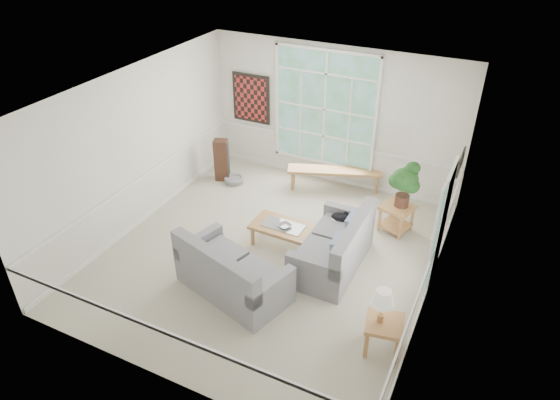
# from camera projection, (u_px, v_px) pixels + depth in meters

# --- Properties ---
(floor) EXTENTS (5.50, 6.00, 0.01)m
(floor) POSITION_uv_depth(u_px,v_px,m) (270.00, 254.00, 8.93)
(floor) COLOR #B0AA95
(floor) RESTS_ON ground
(ceiling) EXTENTS (5.50, 6.00, 0.02)m
(ceiling) POSITION_uv_depth(u_px,v_px,m) (268.00, 93.00, 7.34)
(ceiling) COLOR white
(ceiling) RESTS_ON ground
(wall_back) EXTENTS (5.50, 0.02, 3.00)m
(wall_back) POSITION_uv_depth(u_px,v_px,m) (334.00, 117.00, 10.42)
(wall_back) COLOR silver
(wall_back) RESTS_ON ground
(wall_front) EXTENTS (5.50, 0.02, 3.00)m
(wall_front) POSITION_uv_depth(u_px,v_px,m) (153.00, 296.00, 5.84)
(wall_front) COLOR silver
(wall_front) RESTS_ON ground
(wall_left) EXTENTS (0.02, 6.00, 3.00)m
(wall_left) POSITION_uv_depth(u_px,v_px,m) (136.00, 149.00, 9.15)
(wall_left) COLOR silver
(wall_left) RESTS_ON ground
(wall_right) EXTENTS (0.02, 6.00, 3.00)m
(wall_right) POSITION_uv_depth(u_px,v_px,m) (441.00, 223.00, 7.12)
(wall_right) COLOR silver
(wall_right) RESTS_ON ground
(window_back) EXTENTS (2.30, 0.08, 2.40)m
(window_back) POSITION_uv_depth(u_px,v_px,m) (325.00, 109.00, 10.39)
(window_back) COLOR white
(window_back) RESTS_ON wall_back
(entry_door) EXTENTS (0.08, 0.90, 2.10)m
(entry_door) POSITION_uv_depth(u_px,v_px,m) (440.00, 226.00, 7.83)
(entry_door) COLOR white
(entry_door) RESTS_ON floor
(door_sidelight) EXTENTS (0.08, 0.26, 1.90)m
(door_sidelight) POSITION_uv_depth(u_px,v_px,m) (433.00, 243.00, 7.29)
(door_sidelight) COLOR white
(door_sidelight) RESTS_ON wall_right
(wall_art) EXTENTS (0.90, 0.06, 1.10)m
(wall_art) POSITION_uv_depth(u_px,v_px,m) (251.00, 99.00, 11.05)
(wall_art) COLOR #5B1A19
(wall_art) RESTS_ON wall_back
(wall_frame_near) EXTENTS (0.04, 0.26, 0.32)m
(wall_frame_near) POSITION_uv_depth(u_px,v_px,m) (458.00, 167.00, 8.44)
(wall_frame_near) COLOR black
(wall_frame_near) RESTS_ON wall_right
(wall_frame_far) EXTENTS (0.04, 0.26, 0.32)m
(wall_frame_far) POSITION_uv_depth(u_px,v_px,m) (462.00, 157.00, 8.74)
(wall_frame_far) COLOR black
(wall_frame_far) RESTS_ON wall_right
(loveseat_right) EXTENTS (0.94, 1.81, 0.97)m
(loveseat_right) POSITION_uv_depth(u_px,v_px,m) (333.00, 242.00, 8.42)
(loveseat_right) COLOR gray
(loveseat_right) RESTS_ON floor
(loveseat_front) EXTENTS (2.01, 1.42, 0.98)m
(loveseat_front) POSITION_uv_depth(u_px,v_px,m) (233.00, 266.00, 7.86)
(loveseat_front) COLOR gray
(loveseat_front) RESTS_ON floor
(coffee_table) EXTENTS (1.17, 0.66, 0.43)m
(coffee_table) POSITION_uv_depth(u_px,v_px,m) (283.00, 236.00, 9.03)
(coffee_table) COLOR #A77443
(coffee_table) RESTS_ON floor
(pewter_bowl) EXTENTS (0.36, 0.36, 0.07)m
(pewter_bowl) POSITION_uv_depth(u_px,v_px,m) (285.00, 225.00, 8.87)
(pewter_bowl) COLOR #A0A0A5
(pewter_bowl) RESTS_ON coffee_table
(window_bench) EXTENTS (2.01, 1.07, 0.47)m
(window_bench) POSITION_uv_depth(u_px,v_px,m) (334.00, 179.00, 10.75)
(window_bench) COLOR #A77443
(window_bench) RESTS_ON floor
(end_table) EXTENTS (0.68, 0.68, 0.55)m
(end_table) POSITION_uv_depth(u_px,v_px,m) (396.00, 218.00, 9.40)
(end_table) COLOR #A77443
(end_table) RESTS_ON floor
(houseplant) EXTENTS (0.74, 0.74, 0.90)m
(houseplant) POSITION_uv_depth(u_px,v_px,m) (404.00, 185.00, 9.03)
(houseplant) COLOR #1D4A1C
(houseplant) RESTS_ON end_table
(side_table) EXTENTS (0.60, 0.60, 0.52)m
(side_table) POSITION_uv_depth(u_px,v_px,m) (383.00, 336.00, 6.95)
(side_table) COLOR #A77443
(side_table) RESTS_ON floor
(table_lamp) EXTENTS (0.35, 0.35, 0.55)m
(table_lamp) POSITION_uv_depth(u_px,v_px,m) (382.00, 306.00, 6.68)
(table_lamp) COLOR white
(table_lamp) RESTS_ON side_table
(pet_bed) EXTENTS (0.53, 0.53, 0.13)m
(pet_bed) POSITION_uv_depth(u_px,v_px,m) (234.00, 180.00, 11.06)
(pet_bed) COLOR slate
(pet_bed) RESTS_ON floor
(floor_speaker) EXTENTS (0.36, 0.32, 0.96)m
(floor_speaker) POSITION_uv_depth(u_px,v_px,m) (222.00, 160.00, 10.97)
(floor_speaker) COLOR #41251A
(floor_speaker) RESTS_ON floor
(cat) EXTENTS (0.35, 0.26, 0.16)m
(cat) POSITION_uv_depth(u_px,v_px,m) (340.00, 217.00, 8.90)
(cat) COLOR black
(cat) RESTS_ON loveseat_right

